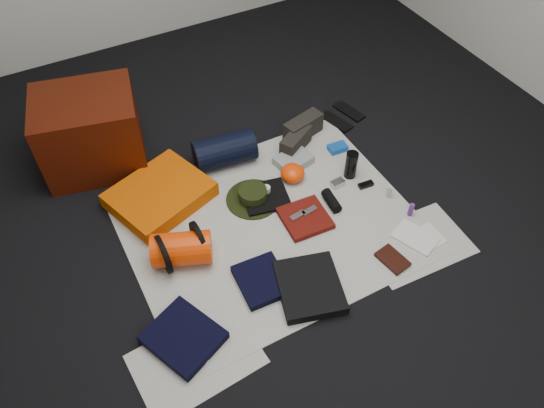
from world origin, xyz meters
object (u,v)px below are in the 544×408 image
navy_duffel (225,151)px  sleeping_pad (160,195)px  water_bottle (351,165)px  paperback_book (392,259)px  red_cabinet (90,132)px  stuff_sack (182,249)px  compact_camera (338,183)px

navy_duffel → sleeping_pad: bearing=-159.5°
water_bottle → sleeping_pad: bearing=161.9°
sleeping_pad → paperback_book: sleeping_pad is taller
navy_duffel → water_bottle: size_ratio=2.05×
red_cabinet → water_bottle: red_cabinet is taller
sleeping_pad → stuff_sack: bearing=-95.3°
red_cabinet → stuff_sack: red_cabinet is taller
sleeping_pad → compact_camera: 1.07m
red_cabinet → paperback_book: size_ratio=3.42×
navy_duffel → paperback_book: size_ratio=2.22×
red_cabinet → compact_camera: size_ratio=6.91×
red_cabinet → water_bottle: (1.33, -0.87, -0.15)m
red_cabinet → paperback_book: 1.94m
red_cabinet → paperback_book: bearing=-39.3°
paperback_book → navy_duffel: bearing=103.2°
stuff_sack → water_bottle: (1.15, 0.10, 0.00)m
compact_camera → sleeping_pad: bearing=153.6°
sleeping_pad → water_bottle: bearing=-18.1°
red_cabinet → navy_duffel: size_ratio=1.54×
water_bottle → compact_camera: size_ratio=2.19×
compact_camera → paperback_book: bearing=-99.1°
red_cabinet → navy_duffel: (0.70, -0.40, -0.14)m
navy_duffel → water_bottle: (0.63, -0.48, -0.01)m
stuff_sack → water_bottle: 1.16m
navy_duffel → paperback_book: bearing=-60.0°
red_cabinet → paperback_book: red_cabinet is taller
stuff_sack → paperback_book: stuff_sack is taller
water_bottle → navy_duffel: bearing=143.0°
sleeping_pad → navy_duffel: 0.49m
stuff_sack → navy_duffel: 0.78m
navy_duffel → stuff_sack: bearing=-124.8°
red_cabinet → sleeping_pad: red_cabinet is taller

